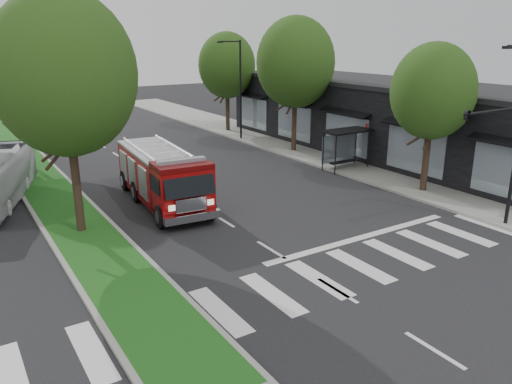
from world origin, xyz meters
TOP-DOWN VIEW (x-y plane):
  - ground at (0.00, 0.00)m, footprint 140.00×140.00m
  - sidewalk_right at (12.50, 10.00)m, footprint 5.00×80.00m
  - median at (-6.00, 18.00)m, footprint 3.00×50.00m
  - storefront_row at (17.00, 10.00)m, footprint 8.00×30.00m
  - bus_shelter at (11.20, 8.15)m, footprint 3.20×1.60m
  - tree_right_near at (11.50, 2.00)m, footprint 4.40×4.40m
  - tree_right_mid at (11.50, 14.00)m, footprint 5.60×5.60m
  - tree_right_far at (11.50, 24.00)m, footprint 5.00×5.00m
  - tree_median_near at (-6.00, 6.00)m, footprint 5.80×5.80m
  - tree_median_far at (-6.00, 20.00)m, footprint 5.60×5.60m
  - streetlight_right_near at (9.61, -3.50)m, footprint 4.08×0.22m
  - streetlight_right_far at (10.35, 20.00)m, footprint 2.11×0.20m
  - fire_engine at (-1.37, 7.90)m, footprint 3.32×8.87m

SIDE VIEW (x-z plane):
  - ground at x=0.00m, z-range 0.00..0.00m
  - sidewalk_right at x=12.50m, z-range 0.00..0.15m
  - median at x=-6.00m, z-range 0.00..0.16m
  - fire_engine at x=-1.37m, z-range -0.06..2.95m
  - bus_shelter at x=11.20m, z-range 0.73..3.34m
  - storefront_row at x=17.00m, z-range 0.00..5.00m
  - streetlight_right_far at x=10.35m, z-range 0.48..8.48m
  - streetlight_right_near at x=9.61m, z-range 0.67..8.67m
  - tree_right_near at x=11.50m, z-range 1.48..9.53m
  - tree_right_far at x=11.50m, z-range 1.47..10.20m
  - tree_right_mid at x=11.50m, z-range 1.63..11.35m
  - tree_median_far at x=-6.00m, z-range 1.63..11.35m
  - tree_median_near at x=-6.00m, z-range 1.73..11.89m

